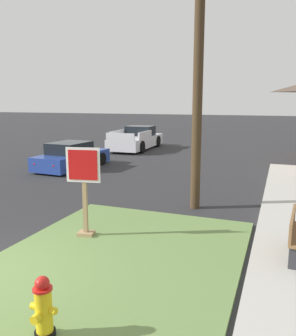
{
  "coord_description": "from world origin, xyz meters",
  "views": [
    {
      "loc": [
        4.87,
        -4.24,
        3.09
      ],
      "look_at": [
        1.84,
        3.72,
        1.48
      ],
      "focal_mm": 37.51,
      "sensor_mm": 36.0,
      "label": 1
    }
  ],
  "objects_px": {
    "manhole_cover": "(89,224)",
    "pickup_truck_white": "(137,140)",
    "parked_sedan_blue": "(72,157)",
    "stop_sign": "(84,193)",
    "utility_pole": "(199,48)",
    "fire_hydrant": "(43,309)"
  },
  "relations": [
    {
      "from": "stop_sign",
      "to": "utility_pole",
      "type": "xyz_separation_m",
      "value": [
        1.78,
        3.21,
        3.44
      ]
    },
    {
      "from": "fire_hydrant",
      "to": "pickup_truck_white",
      "type": "xyz_separation_m",
      "value": [
        -6.24,
        18.04,
        0.14
      ]
    },
    {
      "from": "stop_sign",
      "to": "manhole_cover",
      "type": "distance_m",
      "value": 1.44
    },
    {
      "from": "utility_pole",
      "to": "pickup_truck_white",
      "type": "bearing_deg",
      "value": 120.03
    },
    {
      "from": "manhole_cover",
      "to": "pickup_truck_white",
      "type": "height_order",
      "value": "pickup_truck_white"
    },
    {
      "from": "utility_pole",
      "to": "fire_hydrant",
      "type": "bearing_deg",
      "value": -93.97
    },
    {
      "from": "fire_hydrant",
      "to": "pickup_truck_white",
      "type": "height_order",
      "value": "pickup_truck_white"
    },
    {
      "from": "fire_hydrant",
      "to": "stop_sign",
      "type": "height_order",
      "value": "stop_sign"
    },
    {
      "from": "manhole_cover",
      "to": "stop_sign",
      "type": "bearing_deg",
      "value": -62.93
    },
    {
      "from": "fire_hydrant",
      "to": "parked_sedan_blue",
      "type": "distance_m",
      "value": 12.41
    },
    {
      "from": "stop_sign",
      "to": "parked_sedan_blue",
      "type": "distance_m",
      "value": 8.97
    },
    {
      "from": "parked_sedan_blue",
      "to": "utility_pole",
      "type": "distance_m",
      "value": 8.98
    },
    {
      "from": "manhole_cover",
      "to": "utility_pole",
      "type": "xyz_separation_m",
      "value": [
        2.21,
        2.36,
        4.52
      ]
    },
    {
      "from": "manhole_cover",
      "to": "parked_sedan_blue",
      "type": "xyz_separation_m",
      "value": [
        -4.68,
        6.49,
        0.53
      ]
    },
    {
      "from": "parked_sedan_blue",
      "to": "manhole_cover",
      "type": "bearing_deg",
      "value": -54.2
    },
    {
      "from": "stop_sign",
      "to": "fire_hydrant",
      "type": "bearing_deg",
      "value": -67.82
    },
    {
      "from": "stop_sign",
      "to": "pickup_truck_white",
      "type": "relative_size",
      "value": 0.37
    },
    {
      "from": "fire_hydrant",
      "to": "utility_pole",
      "type": "distance_m",
      "value": 7.65
    },
    {
      "from": "stop_sign",
      "to": "pickup_truck_white",
      "type": "bearing_deg",
      "value": 108.37
    },
    {
      "from": "parked_sedan_blue",
      "to": "pickup_truck_white",
      "type": "height_order",
      "value": "pickup_truck_white"
    },
    {
      "from": "pickup_truck_white",
      "to": "fire_hydrant",
      "type": "bearing_deg",
      "value": -70.93
    },
    {
      "from": "stop_sign",
      "to": "manhole_cover",
      "type": "bearing_deg",
      "value": 117.07
    }
  ]
}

